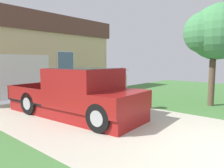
% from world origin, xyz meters
% --- Properties ---
extents(pickup_truck, '(2.42, 5.34, 1.68)m').
position_xyz_m(pickup_truck, '(-0.16, 4.82, 0.76)').
color(pickup_truck, maroon).
rests_on(pickup_truck, ground).
extents(person_with_hat, '(0.52, 0.46, 1.69)m').
position_xyz_m(person_with_hat, '(1.49, 4.34, 0.92)').
color(person_with_hat, brown).
rests_on(person_with_hat, ground).
extents(handbag, '(0.30, 0.16, 0.42)m').
position_xyz_m(handbag, '(1.65, 4.10, 0.14)').
color(handbag, '#232328').
rests_on(handbag, ground).
extents(house_with_garage, '(11.08, 5.54, 4.58)m').
position_xyz_m(house_with_garage, '(1.36, 12.58, 2.32)').
color(house_with_garage, '#D5BB8A').
rests_on(house_with_garage, ground).
extents(front_yard_tree, '(2.61, 2.53, 4.26)m').
position_xyz_m(front_yard_tree, '(4.73, 1.95, 3.10)').
color(front_yard_tree, brown).
rests_on(front_yard_tree, ground).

